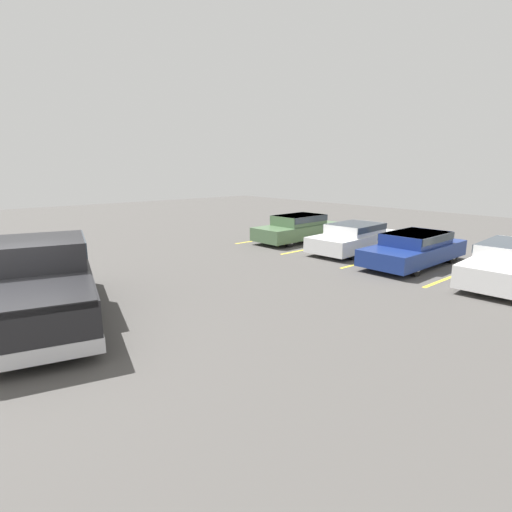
{
  "coord_description": "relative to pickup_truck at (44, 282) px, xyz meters",
  "views": [
    {
      "loc": [
        8.3,
        -1.03,
        3.41
      ],
      "look_at": [
        0.12,
        5.98,
        1.0
      ],
      "focal_mm": 28.0,
      "sensor_mm": 36.0,
      "label": 1
    }
  ],
  "objects": [
    {
      "name": "ground_plane",
      "position": [
        1.33,
        -0.96,
        -0.9
      ],
      "size": [
        60.0,
        60.0,
        0.0
      ],
      "primitive_type": "plane",
      "color": "#4C4947"
    },
    {
      "name": "stall_stripe_a",
      "position": [
        -4.48,
        11.38,
        -0.89
      ],
      "size": [
        0.12,
        5.0,
        0.01
      ],
      "primitive_type": "cube",
      "color": "yellow",
      "rests_on": "ground_plane"
    },
    {
      "name": "stall_stripe_b",
      "position": [
        -1.52,
        11.38,
        -0.89
      ],
      "size": [
        0.12,
        5.0,
        0.01
      ],
      "primitive_type": "cube",
      "color": "yellow",
      "rests_on": "ground_plane"
    },
    {
      "name": "stall_stripe_c",
      "position": [
        1.44,
        11.38,
        -0.89
      ],
      "size": [
        0.12,
        5.0,
        0.01
      ],
      "primitive_type": "cube",
      "color": "yellow",
      "rests_on": "ground_plane"
    },
    {
      "name": "stall_stripe_d",
      "position": [
        4.41,
        11.38,
        -0.89
      ],
      "size": [
        0.12,
        5.0,
        0.01
      ],
      "primitive_type": "cube",
      "color": "yellow",
      "rests_on": "ground_plane"
    },
    {
      "name": "pickup_truck",
      "position": [
        0.0,
        0.0,
        0.0
      ],
      "size": [
        6.07,
        3.39,
        1.82
      ],
      "rotation": [
        0.0,
        0.0,
        -0.26
      ],
      "color": "black",
      "rests_on": "ground_plane"
    },
    {
      "name": "parked_sedan_a",
      "position": [
        -3.15,
        11.57,
        -0.24
      ],
      "size": [
        1.88,
        4.55,
        1.22
      ],
      "rotation": [
        0.0,
        0.0,
        -1.53
      ],
      "color": "#4C6B47",
      "rests_on": "ground_plane"
    },
    {
      "name": "parked_sedan_b",
      "position": [
        0.02,
        11.55,
        -0.28
      ],
      "size": [
        2.07,
        4.42,
        1.16
      ],
      "rotation": [
        0.0,
        0.0,
        -1.5
      ],
      "color": "silver",
      "rests_on": "ground_plane"
    },
    {
      "name": "parked_sedan_c",
      "position": [
        2.8,
        11.27,
        -0.27
      ],
      "size": [
        1.85,
        4.62,
        1.16
      ],
      "rotation": [
        0.0,
        0.0,
        -1.55
      ],
      "color": "navy",
      "rests_on": "ground_plane"
    },
    {
      "name": "parked_sedan_d",
      "position": [
        5.83,
        11.32,
        -0.25
      ],
      "size": [
        2.05,
        4.82,
        1.22
      ],
      "rotation": [
        0.0,
        0.0,
        -1.5
      ],
      "color": "silver",
      "rests_on": "ground_plane"
    },
    {
      "name": "wheel_stop_curb",
      "position": [
        0.93,
        14.57,
        -0.83
      ],
      "size": [
        1.62,
        0.2,
        0.14
      ],
      "primitive_type": "cube",
      "color": "#B7B2A8",
      "rests_on": "ground_plane"
    }
  ]
}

